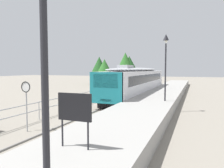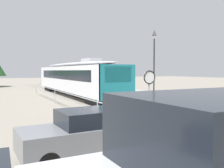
{
  "view_description": "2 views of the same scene",
  "coord_description": "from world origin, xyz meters",
  "px_view_note": "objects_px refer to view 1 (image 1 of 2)",
  "views": [
    {
      "loc": [
        6.71,
        0.16,
        3.47
      ],
      "look_at": [
        -1.0,
        19.96,
        2.0
      ],
      "focal_mm": 34.56,
      "sensor_mm": 36.0,
      "label": 1
    },
    {
      "loc": [
        -8.31,
        0.28,
        2.79
      ],
      "look_at": [
        0.0,
        16.96,
        1.8
      ],
      "focal_mm": 40.22,
      "sensor_mm": 36.0,
      "label": 2
    }
  ],
  "objects_px": {
    "commuter_train": "(138,80)",
    "speed_limit_sign": "(26,94)",
    "platform_notice_board": "(75,109)",
    "platform_lamp_mid_platform": "(166,55)"
  },
  "relations": [
    {
      "from": "commuter_train",
      "to": "speed_limit_sign",
      "type": "distance_m",
      "value": 16.99
    },
    {
      "from": "platform_notice_board",
      "to": "speed_limit_sign",
      "type": "height_order",
      "value": "speed_limit_sign"
    },
    {
      "from": "commuter_train",
      "to": "speed_limit_sign",
      "type": "xyz_separation_m",
      "value": [
        -1.95,
        -16.88,
        -0.03
      ]
    },
    {
      "from": "platform_notice_board",
      "to": "commuter_train",
      "type": "bearing_deg",
      "value": 98.72
    },
    {
      "from": "platform_lamp_mid_platform",
      "to": "platform_notice_board",
      "type": "distance_m",
      "value": 12.02
    },
    {
      "from": "speed_limit_sign",
      "to": "commuter_train",
      "type": "bearing_deg",
      "value": 83.42
    },
    {
      "from": "commuter_train",
      "to": "platform_notice_board",
      "type": "distance_m",
      "value": 20.37
    },
    {
      "from": "commuter_train",
      "to": "platform_lamp_mid_platform",
      "type": "relative_size",
      "value": 3.9
    },
    {
      "from": "platform_notice_board",
      "to": "speed_limit_sign",
      "type": "bearing_deg",
      "value": 147.13
    },
    {
      "from": "platform_lamp_mid_platform",
      "to": "platform_notice_board",
      "type": "relative_size",
      "value": 2.97
    }
  ]
}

